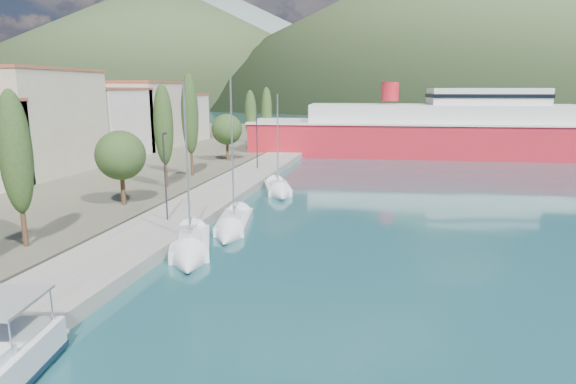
# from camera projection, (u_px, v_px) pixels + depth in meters

# --- Properties ---
(ground) EXTENTS (1400.00, 1400.00, 0.00)m
(ground) POSITION_uv_depth(u_px,v_px,m) (370.00, 126.00, 131.96)
(ground) COLOR #1E4E54
(quay) EXTENTS (5.00, 88.00, 0.80)m
(quay) POSITION_uv_depth(u_px,v_px,m) (220.00, 194.00, 43.93)
(quay) COLOR gray
(quay) RESTS_ON ground
(hills_far) EXTENTS (1480.00, 900.00, 180.00)m
(hills_far) POSITION_uv_depth(u_px,v_px,m) (513.00, 30.00, 563.50)
(hills_far) COLOR slate
(hills_far) RESTS_ON ground
(hills_near) EXTENTS (1010.00, 520.00, 115.00)m
(hills_near) POSITION_uv_depth(u_px,v_px,m) (529.00, 33.00, 342.56)
(hills_near) COLOR #394C2A
(hills_near) RESTS_ON ground
(town_buildings) EXTENTS (9.20, 69.20, 11.30)m
(town_buildings) POSITION_uv_depth(u_px,v_px,m) (70.00, 125.00, 58.05)
(town_buildings) COLOR beige
(town_buildings) RESTS_ON land_strip
(tree_row) EXTENTS (3.93, 62.79, 10.67)m
(tree_row) POSITION_uv_depth(u_px,v_px,m) (185.00, 129.00, 49.37)
(tree_row) COLOR #47301E
(tree_row) RESTS_ON land_strip
(lamp_posts) EXTENTS (0.15, 49.03, 6.06)m
(lamp_posts) POSITION_uv_depth(u_px,v_px,m) (160.00, 175.00, 32.38)
(lamp_posts) COLOR #2D2D33
(lamp_posts) RESTS_ON quay
(sailboat_near) EXTENTS (4.95, 8.04, 11.11)m
(sailboat_near) POSITION_uv_depth(u_px,v_px,m) (190.00, 254.00, 28.25)
(sailboat_near) COLOR silver
(sailboat_near) RESTS_ON ground
(sailboat_mid) EXTENTS (3.49, 8.20, 11.45)m
(sailboat_mid) POSITION_uv_depth(u_px,v_px,m) (231.00, 230.00, 33.16)
(sailboat_mid) COLOR silver
(sailboat_mid) RESTS_ON ground
(sailboat_far) EXTENTS (4.43, 7.29, 10.22)m
(sailboat_far) POSITION_uv_depth(u_px,v_px,m) (279.00, 192.00, 45.19)
(sailboat_far) COLOR silver
(sailboat_far) RESTS_ON ground
(ferry) EXTENTS (58.25, 17.05, 11.40)m
(ferry) POSITION_uv_depth(u_px,v_px,m) (444.00, 132.00, 71.96)
(ferry) COLOR red
(ferry) RESTS_ON ground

